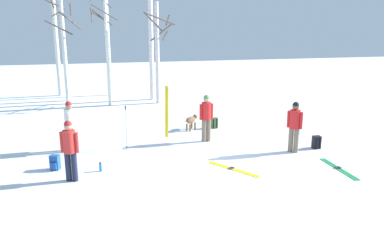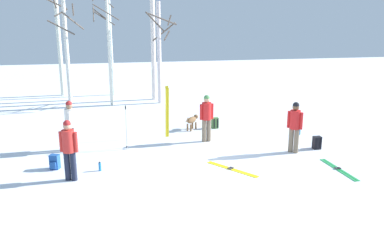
{
  "view_description": "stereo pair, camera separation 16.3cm",
  "coord_description": "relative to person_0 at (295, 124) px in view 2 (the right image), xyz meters",
  "views": [
    {
      "loc": [
        -3.15,
        -10.41,
        4.35
      ],
      "look_at": [
        -0.38,
        2.23,
        1.0
      ],
      "focal_mm": 36.91,
      "sensor_mm": 36.0,
      "label": 1
    },
    {
      "loc": [
        -2.99,
        -10.45,
        4.35
      ],
      "look_at": [
        -0.38,
        2.23,
        1.0
      ],
      "focal_mm": 36.91,
      "sensor_mm": 36.0,
      "label": 2
    }
  ],
  "objects": [
    {
      "name": "birch_tree_3",
      "position": [
        -5.89,
        8.78,
        2.79
      ],
      "size": [
        1.37,
        1.34,
        7.27
      ],
      "color": "silver",
      "rests_on": "ground_plane"
    },
    {
      "name": "ski_pair_lying_0",
      "position": [
        -2.46,
        -1.07,
        -0.97
      ],
      "size": [
        1.21,
        1.57,
        0.05
      ],
      "color": "yellow",
      "rests_on": "ground_plane"
    },
    {
      "name": "ski_poles_0",
      "position": [
        -5.42,
        1.49,
        -0.18
      ],
      "size": [
        0.07,
        0.21,
        1.5
      ],
      "color": "#B2B2BC",
      "rests_on": "ground_plane"
    },
    {
      "name": "birch_tree_5",
      "position": [
        -3.58,
        9.81,
        3.08
      ],
      "size": [
        1.04,
        1.55,
        7.72
      ],
      "color": "silver",
      "rests_on": "ground_plane"
    },
    {
      "name": "person_2",
      "position": [
        -2.55,
        1.77,
        0.0
      ],
      "size": [
        0.52,
        0.34,
        1.72
      ],
      "color": "#72604C",
      "rests_on": "ground_plane"
    },
    {
      "name": "water_bottle_1",
      "position": [
        -6.29,
        -0.39,
        -0.85
      ],
      "size": [
        0.08,
        0.08,
        0.27
      ],
      "color": "#1E72BF",
      "rests_on": "ground_plane"
    },
    {
      "name": "water_bottle_0",
      "position": [
        1.16,
        1.86,
        -0.85
      ],
      "size": [
        0.07,
        0.07,
        0.27
      ],
      "color": "#1E72BF",
      "rests_on": "ground_plane"
    },
    {
      "name": "person_1",
      "position": [
        -7.25,
        1.7,
        0.0
      ],
      "size": [
        0.34,
        0.52,
        1.72
      ],
      "color": "black",
      "rests_on": "ground_plane"
    },
    {
      "name": "backpack_2",
      "position": [
        -7.6,
        0.03,
        -0.77
      ],
      "size": [
        0.31,
        0.33,
        0.44
      ],
      "color": "#1E4C99",
      "rests_on": "ground_plane"
    },
    {
      "name": "dog",
      "position": [
        -2.74,
        3.39,
        -0.59
      ],
      "size": [
        0.64,
        0.69,
        0.57
      ],
      "color": "brown",
      "rests_on": "ground_plane"
    },
    {
      "name": "ground_plane",
      "position": [
        -2.83,
        -1.12,
        -0.98
      ],
      "size": [
        60.0,
        60.0,
        0.0
      ],
      "primitive_type": "plane",
      "color": "white"
    },
    {
      "name": "birch_tree_4",
      "position": [
        -5.8,
        11.6,
        2.6
      ],
      "size": [
        1.2,
        1.79,
        6.81
      ],
      "color": "silver",
      "rests_on": "ground_plane"
    },
    {
      "name": "birch_tree_6",
      "position": [
        -3.33,
        8.78,
        1.79
      ],
      "size": [
        1.61,
        1.79,
        5.16
      ],
      "color": "silver",
      "rests_on": "ground_plane"
    },
    {
      "name": "ski_pair_planted_0",
      "position": [
        -3.86,
        2.62,
        -0.01
      ],
      "size": [
        0.16,
        0.03,
        1.95
      ],
      "color": "yellow",
      "rests_on": "ground_plane"
    },
    {
      "name": "birch_tree_2",
      "position": [
        -8.07,
        10.39,
        1.91
      ],
      "size": [
        1.77,
        1.51,
        6.09
      ],
      "color": "silver",
      "rests_on": "ground_plane"
    },
    {
      "name": "ski_pair_lying_1",
      "position": [
        0.63,
        -1.73,
        -0.97
      ],
      "size": [
        0.23,
        1.8,
        0.05
      ],
      "color": "green",
      "rests_on": "ground_plane"
    },
    {
      "name": "person_0",
      "position": [
        0.0,
        0.0,
        0.0
      ],
      "size": [
        0.41,
        0.39,
        1.72
      ],
      "color": "#72604C",
      "rests_on": "ground_plane"
    },
    {
      "name": "backpack_1",
      "position": [
        -1.79,
        3.43,
        -0.77
      ],
      "size": [
        0.27,
        0.3,
        0.44
      ],
      "color": "#4C7F3F",
      "rests_on": "ground_plane"
    },
    {
      "name": "person_3",
      "position": [
        -7.05,
        -0.93,
        0.0
      ],
      "size": [
        0.5,
        0.34,
        1.72
      ],
      "color": "#1E2338",
      "rests_on": "ground_plane"
    },
    {
      "name": "backpack_0",
      "position": [
        0.95,
        0.19,
        -0.77
      ],
      "size": [
        0.26,
        0.29,
        0.44
      ],
      "color": "black",
      "rests_on": "ground_plane"
    },
    {
      "name": "birch_tree_1",
      "position": [
        -8.62,
        12.07,
        2.78
      ],
      "size": [
        1.27,
        1.33,
        7.3
      ],
      "color": "silver",
      "rests_on": "ground_plane"
    }
  ]
}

